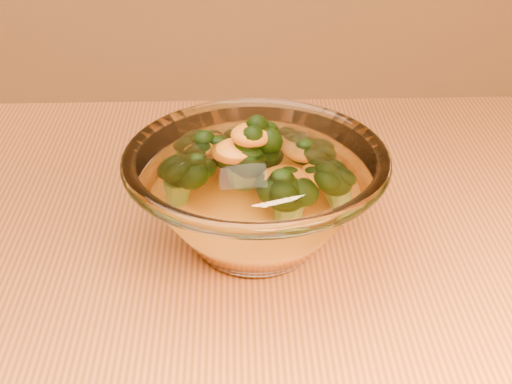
% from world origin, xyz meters
% --- Properties ---
extents(glass_bowl, '(0.20, 0.20, 0.09)m').
position_xyz_m(glass_bowl, '(0.09, 0.12, 0.80)').
color(glass_bowl, white).
rests_on(glass_bowl, table).
extents(cheese_sauce, '(0.12, 0.12, 0.03)m').
position_xyz_m(cheese_sauce, '(0.09, 0.12, 0.78)').
color(cheese_sauce, orange).
rests_on(cheese_sauce, glass_bowl).
extents(broccoli_heap, '(0.14, 0.13, 0.07)m').
position_xyz_m(broccoli_heap, '(0.09, 0.13, 0.81)').
color(broccoli_heap, black).
rests_on(broccoli_heap, cheese_sauce).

